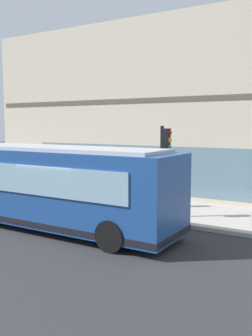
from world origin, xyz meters
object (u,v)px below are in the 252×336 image
object	(u,v)px
newspaper_vending_box	(25,187)
traffic_light_near_corner	(165,154)
pedestrian_near_building_entrance	(177,186)
pedestrian_near_hydrant	(130,190)
fire_hydrant	(124,195)
city_bus_nearside	(52,187)

from	to	relation	value
newspaper_vending_box	traffic_light_near_corner	bearing A→B (deg)	-92.99
pedestrian_near_building_entrance	pedestrian_near_hydrant	world-z (taller)	pedestrian_near_hydrant
traffic_light_near_corner	fire_hydrant	xyz separation A→B (m)	(1.70, 2.95, -2.20)
city_bus_nearside	traffic_light_near_corner	distance (m)	4.56
city_bus_nearside	newspaper_vending_box	distance (m)	6.21
pedestrian_near_building_entrance	pedestrian_near_hydrant	xyz separation A→B (m)	(-2.08, 1.23, 0.01)
traffic_light_near_corner	fire_hydrant	distance (m)	4.05
newspaper_vending_box	fire_hydrant	bearing A→B (deg)	-76.49
traffic_light_near_corner	fire_hydrant	bearing A→B (deg)	60.09
city_bus_nearside	newspaper_vending_box	bearing A→B (deg)	55.36
city_bus_nearside	fire_hydrant	xyz separation A→B (m)	(4.75, -0.23, -1.04)
pedestrian_near_hydrant	fire_hydrant	bearing A→B (deg)	38.56
pedestrian_near_hydrant	traffic_light_near_corner	bearing A→B (deg)	-91.02
pedestrian_near_building_entrance	newspaper_vending_box	world-z (taller)	pedestrian_near_building_entrance
fire_hydrant	pedestrian_near_hydrant	size ratio (longest dim) A/B	0.44
pedestrian_near_building_entrance	pedestrian_near_hydrant	size ratio (longest dim) A/B	0.99
fire_hydrant	newspaper_vending_box	bearing A→B (deg)	103.51
city_bus_nearside	pedestrian_near_building_entrance	world-z (taller)	city_bus_nearside
city_bus_nearside	fire_hydrant	distance (m)	4.87
newspaper_vending_box	pedestrian_near_building_entrance	bearing A→B (deg)	-77.87
city_bus_nearside	traffic_light_near_corner	xyz separation A→B (m)	(3.06, -3.18, 1.16)
pedestrian_near_building_entrance	newspaper_vending_box	size ratio (longest dim) A/B	1.86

